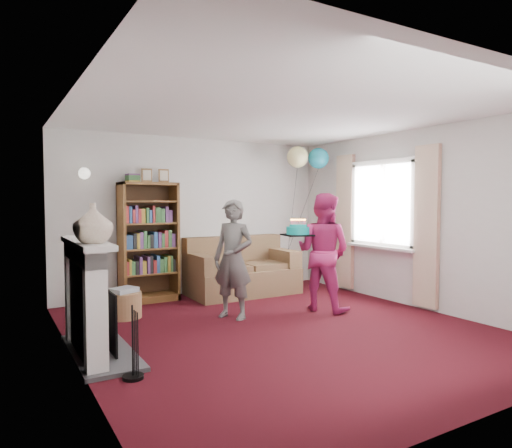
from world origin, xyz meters
TOP-DOWN VIEW (x-y plane):
  - ground at (0.00, 0.00)m, footprint 5.00×5.00m
  - wall_back at (0.00, 2.51)m, footprint 4.50×0.02m
  - wall_left at (-2.26, 0.00)m, footprint 0.02×5.00m
  - wall_right at (2.26, 0.00)m, footprint 0.02×5.00m
  - ceiling at (0.00, 0.00)m, footprint 4.50×5.00m
  - fireplace at (-2.09, 0.19)m, footprint 0.55×1.80m
  - window_bay at (2.21, 0.60)m, footprint 0.14×2.02m
  - wall_sconce at (-1.75, 2.36)m, footprint 0.16×0.23m
  - bookcase at (-0.88, 2.30)m, footprint 0.84×0.42m
  - sofa at (0.58, 2.07)m, footprint 1.72×0.91m
  - wicker_basket at (-1.45, 1.47)m, footprint 0.44×0.44m
  - person_striped at (-0.25, 0.76)m, footprint 0.60×0.66m
  - person_magenta at (1.02, 0.52)m, footprint 0.88×0.96m
  - birthday_cake at (0.66, 0.62)m, footprint 0.38×0.38m
  - balloons at (1.74, 1.84)m, footprint 0.84×0.35m
  - mantel_vase at (-2.12, -0.15)m, footprint 0.42×0.42m

SIDE VIEW (x-z plane):
  - ground at x=0.00m, z-range 0.00..0.00m
  - wicker_basket at x=-1.45m, z-range -0.02..0.37m
  - sofa at x=0.58m, z-range -0.11..0.80m
  - fireplace at x=-2.09m, z-range -0.05..1.07m
  - person_striped at x=-0.25m, z-range 0.00..1.52m
  - person_magenta at x=1.02m, z-range 0.00..1.60m
  - bookcase at x=-0.88m, z-range -0.12..1.86m
  - birthday_cake at x=0.66m, z-range 0.99..1.21m
  - window_bay at x=2.21m, z-range 0.10..2.30m
  - wall_back at x=0.00m, z-range 0.00..2.50m
  - wall_left at x=-2.26m, z-range 0.00..2.50m
  - wall_right at x=2.26m, z-range 0.00..2.50m
  - mantel_vase at x=-2.12m, z-range 1.12..1.48m
  - wall_sconce at x=-1.75m, z-range 1.80..1.96m
  - balloons at x=1.74m, z-range 1.36..3.08m
  - ceiling at x=0.00m, z-range 2.50..2.51m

